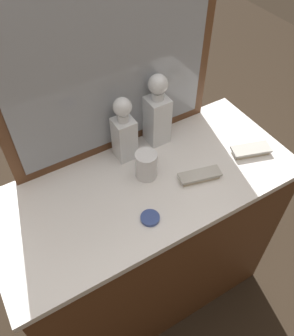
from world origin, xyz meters
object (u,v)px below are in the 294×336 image
object	(u,v)px
crystal_decanter_far_left	(157,116)
silver_brush_far_right	(200,176)
crystal_decanter_left	(125,134)
silver_brush_front	(251,150)
porcelain_dish	(150,218)
crystal_tumbler_center	(146,166)

from	to	relation	value
crystal_decanter_far_left	silver_brush_far_right	world-z (taller)	crystal_decanter_far_left
crystal_decanter_left	silver_brush_far_right	bearing A→B (deg)	-54.25
crystal_decanter_far_left	crystal_decanter_left	distance (m)	0.15
crystal_decanter_far_left	crystal_decanter_left	bearing A→B (deg)	-174.32
silver_brush_front	porcelain_dish	xyz separation A→B (m)	(-0.49, -0.07, -0.01)
crystal_decanter_far_left	porcelain_dish	bearing A→B (deg)	-124.90
crystal_decanter_far_left	crystal_tumbler_center	size ratio (longest dim) A/B	2.81
crystal_tumbler_center	silver_brush_front	xyz separation A→B (m)	(0.41, -0.11, -0.04)
crystal_decanter_far_left	porcelain_dish	distance (m)	0.40
crystal_tumbler_center	crystal_decanter_left	bearing A→B (deg)	96.59
crystal_decanter_left	crystal_tumbler_center	distance (m)	0.14
crystal_decanter_left	silver_brush_far_right	distance (m)	0.31
crystal_tumbler_center	silver_brush_far_right	distance (m)	0.20
silver_brush_front	silver_brush_far_right	bearing A→B (deg)	-178.91
silver_brush_front	porcelain_dish	distance (m)	0.50
porcelain_dish	silver_brush_front	bearing A→B (deg)	7.54
crystal_tumbler_center	silver_brush_front	distance (m)	0.42
porcelain_dish	crystal_tumbler_center	bearing A→B (deg)	63.14
crystal_decanter_far_left	crystal_decanter_left	world-z (taller)	crystal_decanter_far_left
silver_brush_front	porcelain_dish	world-z (taller)	silver_brush_front
crystal_decanter_far_left	silver_brush_far_right	xyz separation A→B (m)	(0.03, -0.26, -0.11)
silver_brush_far_right	porcelain_dish	size ratio (longest dim) A/B	2.52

